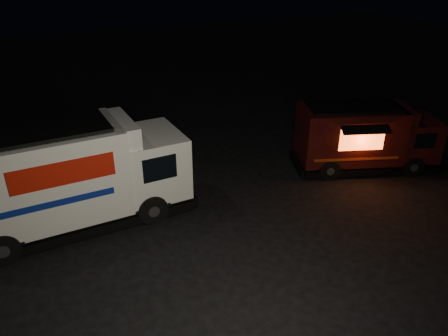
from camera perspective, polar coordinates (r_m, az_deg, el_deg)
ground at (r=13.15m, az=0.94°, el=-10.69°), size 80.00×80.00×0.00m
white_truck at (r=14.29m, az=-19.30°, el=-0.98°), size 7.65×3.05×3.40m
red_truck at (r=18.18m, az=18.20°, el=3.90°), size 6.04×3.81×2.64m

